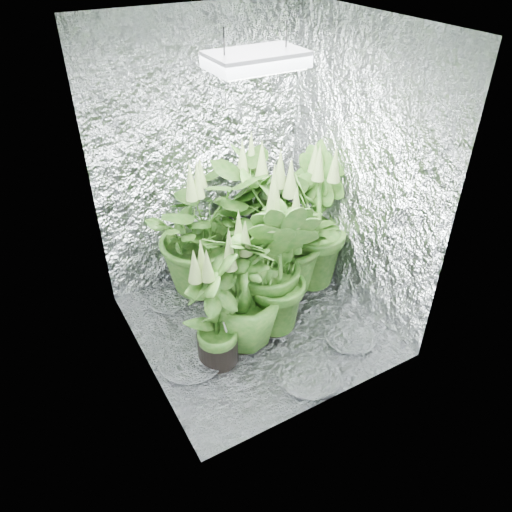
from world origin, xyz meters
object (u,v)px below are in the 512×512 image
object	(u,v)px
grow_lamp	(256,60)
circulation_fan	(283,244)
plant_a	(203,229)
plant_d	(244,291)
plant_e	(280,234)
plant_g	(275,265)
plant_b	(257,216)
plant_f	(216,311)
plant_c	(313,221)

from	to	relation	value
grow_lamp	circulation_fan	distance (m)	1.90
plant_a	plant_d	xyz separation A→B (m)	(-0.03, -0.69, -0.09)
plant_e	plant_g	distance (m)	0.38
plant_b	circulation_fan	bearing A→B (deg)	15.66
plant_d	circulation_fan	distance (m)	1.08
plant_e	plant_f	xyz separation A→B (m)	(-0.72, -0.41, -0.12)
plant_a	circulation_fan	distance (m)	0.82
grow_lamp	circulation_fan	size ratio (longest dim) A/B	1.51
plant_f	plant_g	xyz separation A→B (m)	(0.50, 0.11, 0.11)
plant_a	plant_b	xyz separation A→B (m)	(0.42, -0.07, 0.02)
plant_c	circulation_fan	world-z (taller)	plant_c
plant_e	plant_f	world-z (taller)	plant_e
plant_b	plant_c	bearing A→B (deg)	-38.44
grow_lamp	plant_f	bearing A→B (deg)	-156.27
plant_a	plant_f	distance (m)	0.82
plant_d	plant_f	distance (m)	0.25
plant_e	grow_lamp	bearing A→B (deg)	-144.40
plant_c	plant_g	size ratio (longest dim) A/B	1.02
circulation_fan	plant_b	bearing A→B (deg)	176.87
grow_lamp	plant_f	world-z (taller)	grow_lamp
plant_g	plant_e	bearing A→B (deg)	52.97
plant_d	plant_g	bearing A→B (deg)	8.65
plant_e	circulation_fan	world-z (taller)	plant_e
grow_lamp	plant_c	bearing A→B (deg)	22.06
plant_a	plant_f	size ratio (longest dim) A/B	1.18
plant_b	plant_f	distance (m)	0.99
plant_b	grow_lamp	bearing A→B (deg)	-120.26
grow_lamp	plant_d	world-z (taller)	grow_lamp
plant_g	plant_d	bearing A→B (deg)	-171.35
plant_c	plant_d	bearing A→B (deg)	-155.60
plant_f	plant_a	bearing A→B (deg)	70.47
plant_c	plant_b	bearing A→B (deg)	141.56
plant_d	circulation_fan	world-z (taller)	plant_d
plant_d	plant_g	world-z (taller)	plant_g
plant_b	plant_d	size ratio (longest dim) A/B	1.22
plant_a	plant_g	distance (m)	0.69
grow_lamp	plant_e	xyz separation A→B (m)	(0.34, 0.24, -1.29)
plant_a	circulation_fan	bearing A→B (deg)	1.14
plant_g	plant_b	bearing A→B (deg)	71.56
plant_a	plant_c	world-z (taller)	plant_c
plant_b	plant_g	bearing A→B (deg)	-108.44
plant_f	plant_d	bearing A→B (deg)	16.74
grow_lamp	plant_a	xyz separation A→B (m)	(-0.11, 0.60, -1.30)
plant_b	plant_d	world-z (taller)	plant_b
plant_e	circulation_fan	distance (m)	0.61
grow_lamp	plant_a	bearing A→B (deg)	100.68
plant_a	plant_g	size ratio (longest dim) A/B	0.96
plant_f	grow_lamp	bearing A→B (deg)	23.73
plant_a	plant_d	size ratio (longest dim) A/B	1.14
plant_b	plant_e	distance (m)	0.28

